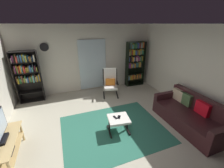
% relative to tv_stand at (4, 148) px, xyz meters
% --- Properties ---
extents(ground_plane, '(7.02, 7.02, 0.00)m').
position_rel_tv_stand_xyz_m(ground_plane, '(2.33, 0.04, -0.34)').
color(ground_plane, beige).
extents(wall_back, '(5.60, 0.06, 2.60)m').
position_rel_tv_stand_xyz_m(wall_back, '(2.33, 2.94, 0.96)').
color(wall_back, beige).
rests_on(wall_back, ground).
extents(wall_right, '(0.06, 6.00, 2.60)m').
position_rel_tv_stand_xyz_m(wall_right, '(5.03, 0.04, 0.96)').
color(wall_right, beige).
rests_on(wall_right, ground).
extents(glass_door_panel, '(1.10, 0.01, 2.00)m').
position_rel_tv_stand_xyz_m(glass_door_panel, '(2.53, 2.87, 0.71)').
color(glass_door_panel, silver).
extents(area_rug, '(2.63, 2.09, 0.01)m').
position_rel_tv_stand_xyz_m(area_rug, '(2.37, 0.13, -0.34)').
color(area_rug, '#2E705B').
rests_on(area_rug, ground).
extents(tv_stand, '(0.51, 1.16, 0.52)m').
position_rel_tv_stand_xyz_m(tv_stand, '(0.00, 0.00, 0.00)').
color(tv_stand, tan).
rests_on(tv_stand, ground).
extents(bookshelf_near_tv, '(0.79, 0.30, 1.80)m').
position_rel_tv_stand_xyz_m(bookshelf_near_tv, '(0.20, 2.65, 0.71)').
color(bookshelf_near_tv, black).
rests_on(bookshelf_near_tv, ground).
extents(bookshelf_near_sofa, '(0.81, 0.30, 1.92)m').
position_rel_tv_stand_xyz_m(bookshelf_near_sofa, '(4.36, 2.68, 0.73)').
color(bookshelf_near_sofa, black).
rests_on(bookshelf_near_sofa, ground).
extents(leather_sofa, '(0.91, 1.94, 0.80)m').
position_rel_tv_stand_xyz_m(leather_sofa, '(4.41, -0.41, -0.05)').
color(leather_sofa, '#37191D').
rests_on(leather_sofa, ground).
extents(lounge_armchair, '(0.71, 0.78, 1.02)m').
position_rel_tv_stand_xyz_m(lounge_armchair, '(3.01, 2.12, 0.19)').
color(lounge_armchair, black).
rests_on(lounge_armchair, ground).
extents(ottoman, '(0.58, 0.55, 0.40)m').
position_rel_tv_stand_xyz_m(ottoman, '(2.46, 0.03, -0.01)').
color(ottoman, white).
rests_on(ottoman, ground).
extents(tv_remote, '(0.07, 0.15, 0.02)m').
position_rel_tv_stand_xyz_m(tv_remote, '(2.39, 0.07, 0.07)').
color(tv_remote, black).
rests_on(tv_remote, ottoman).
extents(cell_phone, '(0.13, 0.15, 0.01)m').
position_rel_tv_stand_xyz_m(cell_phone, '(2.48, 0.06, 0.06)').
color(cell_phone, black).
rests_on(cell_phone, ottoman).
extents(wall_clock, '(0.29, 0.03, 0.29)m').
position_rel_tv_stand_xyz_m(wall_clock, '(0.85, 2.86, 1.51)').
color(wall_clock, silver).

